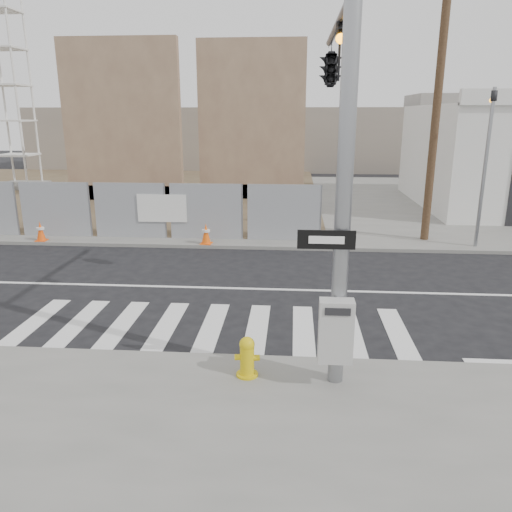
# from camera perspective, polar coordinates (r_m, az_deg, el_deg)

# --- Properties ---
(ground) EXTENTS (100.00, 100.00, 0.00)m
(ground) POSITION_cam_1_polar(r_m,az_deg,el_deg) (13.39, -3.35, -3.71)
(ground) COLOR black
(ground) RESTS_ON ground
(sidewalk_far) EXTENTS (50.00, 20.00, 0.12)m
(sidewalk_far) POSITION_cam_1_polar(r_m,az_deg,el_deg) (26.92, 0.59, 6.43)
(sidewalk_far) COLOR slate
(sidewalk_far) RESTS_ON ground
(signal_pole) EXTENTS (0.96, 5.87, 7.00)m
(signal_pole) POSITION_cam_1_polar(r_m,az_deg,el_deg) (10.48, 8.93, 17.32)
(signal_pole) COLOR gray
(signal_pole) RESTS_ON sidewalk_near
(far_signal_pole) EXTENTS (0.16, 0.20, 5.60)m
(far_signal_pole) POSITION_cam_1_polar(r_m,az_deg,el_deg) (18.24, 24.95, 11.30)
(far_signal_pole) COLOR gray
(far_signal_pole) RESTS_ON sidewalk_far
(concrete_wall_left) EXTENTS (6.00, 1.30, 8.00)m
(concrete_wall_left) POSITION_cam_1_polar(r_m,az_deg,el_deg) (27.05, -14.89, 13.03)
(concrete_wall_left) COLOR brown
(concrete_wall_left) RESTS_ON sidewalk_far
(concrete_wall_right) EXTENTS (5.50, 1.30, 8.00)m
(concrete_wall_right) POSITION_cam_1_polar(r_m,az_deg,el_deg) (26.70, -0.48, 13.52)
(concrete_wall_right) COLOR brown
(concrete_wall_right) RESTS_ON sidewalk_far
(crane_tower) EXTENTS (2.60, 2.60, 18.15)m
(crane_tower) POSITION_cam_1_polar(r_m,az_deg,el_deg) (34.21, -27.09, 21.91)
(crane_tower) COLOR slate
(crane_tower) RESTS_ON sidewalk_far
(utility_pole_right) EXTENTS (1.60, 0.28, 10.00)m
(utility_pole_right) POSITION_cam_1_polar(r_m,az_deg,el_deg) (18.63, 20.10, 17.19)
(utility_pole_right) COLOR #513925
(utility_pole_right) RESTS_ON sidewalk_far
(fire_hydrant) EXTENTS (0.45, 0.42, 0.72)m
(fire_hydrant) POSITION_cam_1_polar(r_m,az_deg,el_deg) (8.74, -1.03, -11.43)
(fire_hydrant) COLOR gold
(fire_hydrant) RESTS_ON sidewalk_near
(traffic_cone_c) EXTENTS (0.37, 0.37, 0.70)m
(traffic_cone_c) POSITION_cam_1_polar(r_m,az_deg,el_deg) (19.40, -23.40, 2.60)
(traffic_cone_c) COLOR #FA500D
(traffic_cone_c) RESTS_ON sidewalk_far
(traffic_cone_d) EXTENTS (0.42, 0.42, 0.73)m
(traffic_cone_d) POSITION_cam_1_polar(r_m,az_deg,el_deg) (17.45, -5.73, 2.53)
(traffic_cone_d) COLOR #FF5B0D
(traffic_cone_d) RESTS_ON sidewalk_far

